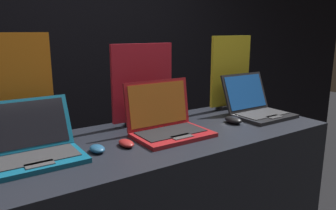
# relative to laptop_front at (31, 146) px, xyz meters

# --- Properties ---
(wall_back) EXTENTS (8.00, 0.05, 2.80)m
(wall_back) POSITION_rel_laptop_front_xyz_m (0.64, 1.43, 0.35)
(wall_back) COLOR black
(wall_back) RESTS_ON ground_plane
(laptop_front) EXTENTS (0.38, 0.32, 0.23)m
(laptop_front) POSITION_rel_laptop_front_xyz_m (0.00, 0.00, 0.00)
(laptop_front) COLOR #0F5170
(laptop_front) RESTS_ON display_counter
(mouse_front) EXTENTS (0.06, 0.09, 0.03)m
(mouse_front) POSITION_rel_laptop_front_xyz_m (0.25, -0.07, -0.04)
(mouse_front) COLOR navy
(mouse_front) RESTS_ON display_counter
(promo_stand_front) EXTENTS (0.32, 0.07, 0.51)m
(promo_stand_front) POSITION_rel_laptop_front_xyz_m (-0.00, 0.23, 0.19)
(promo_stand_front) COLOR black
(promo_stand_front) RESTS_ON display_counter
(laptop_middle) EXTENTS (0.37, 0.29, 0.26)m
(laptop_middle) POSITION_rel_laptop_front_xyz_m (0.64, -0.03, 0.01)
(laptop_middle) COLOR maroon
(laptop_middle) RESTS_ON display_counter
(mouse_middle) EXTENTS (0.06, 0.10, 0.03)m
(mouse_middle) POSITION_rel_laptop_front_xyz_m (0.39, -0.08, -0.04)
(mouse_middle) COLOR maroon
(mouse_middle) RESTS_ON display_counter
(promo_stand_middle) EXTENTS (0.37, 0.07, 0.45)m
(promo_stand_middle) POSITION_rel_laptop_front_xyz_m (0.64, 0.21, 0.16)
(promo_stand_middle) COLOR black
(promo_stand_middle) RESTS_ON display_counter
(laptop_back) EXTENTS (0.34, 0.34, 0.25)m
(laptop_back) POSITION_rel_laptop_front_xyz_m (1.31, -0.03, 0.00)
(laptop_back) COLOR black
(laptop_back) RESTS_ON display_counter
(mouse_back) EXTENTS (0.07, 0.11, 0.04)m
(mouse_back) POSITION_rel_laptop_front_xyz_m (1.06, -0.07, -0.04)
(mouse_back) COLOR black
(mouse_back) RESTS_ON display_counter
(promo_stand_back) EXTENTS (0.33, 0.07, 0.48)m
(promo_stand_back) POSITION_rel_laptop_front_xyz_m (1.31, 0.21, 0.18)
(promo_stand_back) COLOR black
(promo_stand_back) RESTS_ON display_counter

